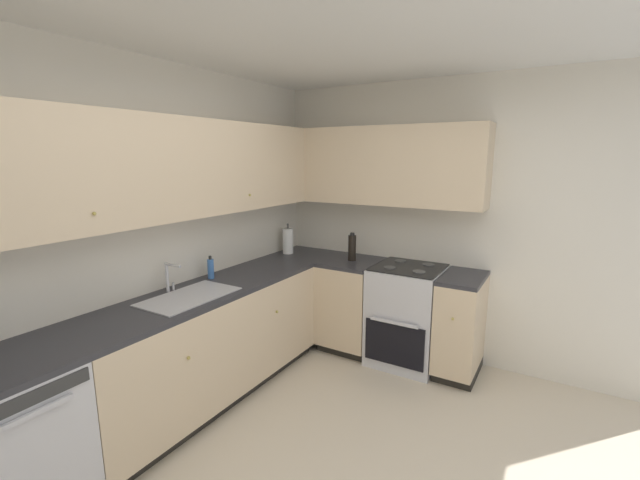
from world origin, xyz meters
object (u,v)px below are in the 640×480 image
Objects in this scene: oven_range at (407,314)px; paper_towel_roll at (288,241)px; dishwasher at (10,451)px; soap_bottle at (211,269)px; oil_bottle at (352,248)px.

paper_towel_roll is (-0.09, 1.30, 0.59)m from oven_range.
soap_bottle is at bearing 6.35° from dishwasher.
paper_towel_roll is 0.72m from oil_bottle.
oven_range is 3.87× the size of oil_bottle.
oil_bottle reaches higher than dishwasher.
paper_towel_roll reaches higher than dishwasher.
paper_towel_roll is at bearing -1.05° from soap_bottle.
oven_range is at bearing -48.12° from soap_bottle.
soap_bottle is 0.70× the size of oil_bottle.
soap_bottle is 1.38m from oil_bottle.
oil_bottle is (-0.02, 0.58, 0.58)m from oven_range.
oven_range is 3.27× the size of paper_towel_roll.
paper_towel_roll is (2.71, 0.16, 0.61)m from dishwasher.
paper_towel_roll reaches higher than oil_bottle.
paper_towel_roll reaches higher than oven_range.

